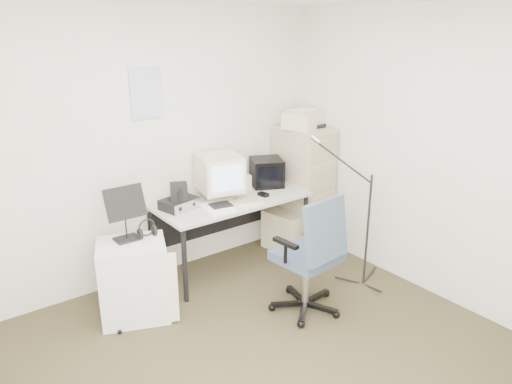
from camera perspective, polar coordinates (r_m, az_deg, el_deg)
floor at (r=3.81m, az=2.12°, el=-19.32°), size 3.60×3.60×0.01m
wall_back at (r=4.65m, az=-11.84°, el=4.91°), size 3.60×0.02×2.50m
wall_right at (r=4.50m, az=20.49°, el=3.59°), size 0.02×3.60×2.50m
wall_calendar at (r=4.54m, az=-12.44°, el=10.96°), size 0.30×0.02×0.44m
filing_cabinet at (r=5.41m, az=5.33°, el=0.64°), size 0.40×0.60×1.30m
printer at (r=5.23m, az=5.58°, el=8.31°), size 0.52×0.43×0.17m
desk at (r=4.94m, az=-2.76°, el=-4.70°), size 1.50×0.70×0.73m
crt_monitor at (r=4.75m, az=-4.17°, el=1.72°), size 0.46×0.48×0.42m
crt_tv at (r=5.14m, az=1.23°, el=2.29°), size 0.42×0.43×0.28m
desk_speaker at (r=5.04m, az=-1.09°, el=1.15°), size 0.09×0.09×0.15m
keyboard at (r=4.65m, az=-2.11°, el=-1.25°), size 0.48×0.32×0.03m
mouse at (r=4.86m, az=0.84°, el=-0.28°), size 0.07×0.11×0.03m
radio_receiver at (r=4.60m, az=-8.78°, el=-1.28°), size 0.36×0.29×0.09m
radio_speaker at (r=4.54m, az=-8.81°, el=0.05°), size 0.19×0.19×0.15m
papers at (r=4.55m, az=-4.46°, el=-1.78°), size 0.28×0.36×0.02m
pc_tower at (r=5.36m, az=3.07°, el=-4.56°), size 0.27×0.48×0.42m
office_chair at (r=4.18m, az=5.82°, el=-6.97°), size 0.67×0.67×1.06m
side_cart at (r=4.28m, az=-13.80°, el=-9.77°), size 0.66×0.60×0.67m
music_stand at (r=4.12m, az=-14.78°, el=-2.32°), size 0.34×0.22×0.47m
headphones at (r=4.20m, az=-12.34°, el=-4.37°), size 0.20×0.20×0.03m
mic_stand at (r=4.61m, az=12.77°, el=-2.49°), size 0.03×0.03×1.40m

